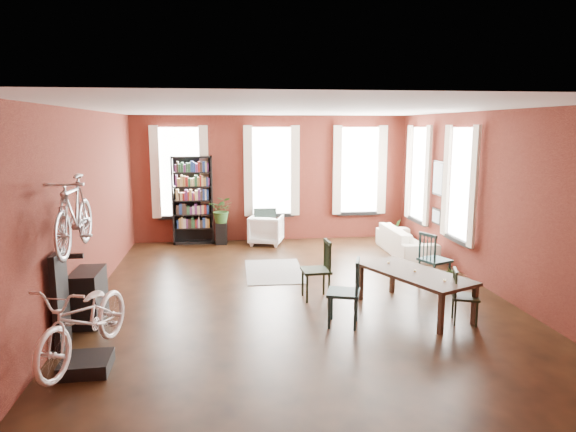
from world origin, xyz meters
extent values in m
plane|color=black|center=(0.00, 0.00, 0.00)|extent=(9.00, 9.00, 0.00)
cube|color=silver|center=(0.00, 0.00, 3.20)|extent=(7.00, 9.00, 0.04)
cube|color=#4E1913|center=(0.00, 4.50, 1.60)|extent=(7.00, 0.04, 3.20)
cube|color=#4E1913|center=(0.00, -4.50, 1.60)|extent=(7.00, 0.04, 3.20)
cube|color=#4E1913|center=(-3.50, 0.00, 1.60)|extent=(0.04, 9.00, 3.20)
cube|color=#4E1913|center=(3.50, 0.00, 1.60)|extent=(0.04, 9.00, 3.20)
cube|color=white|center=(-2.30, 4.47, 1.80)|extent=(1.00, 0.04, 2.20)
cube|color=beige|center=(-2.30, 4.40, 1.80)|extent=(1.40, 0.06, 2.30)
cube|color=white|center=(0.00, 4.47, 1.80)|extent=(1.00, 0.04, 2.20)
cube|color=beige|center=(0.00, 4.40, 1.80)|extent=(1.40, 0.06, 2.30)
cube|color=white|center=(2.30, 4.47, 1.80)|extent=(1.00, 0.04, 2.20)
cube|color=beige|center=(2.30, 4.40, 1.80)|extent=(1.40, 0.06, 2.30)
cube|color=white|center=(3.47, 1.00, 1.80)|extent=(0.04, 1.00, 2.20)
cube|color=beige|center=(3.40, 1.00, 1.80)|extent=(0.06, 1.40, 2.30)
cube|color=white|center=(3.47, 3.20, 1.80)|extent=(0.04, 1.00, 2.20)
cube|color=beige|center=(3.40, 3.20, 1.80)|extent=(0.06, 1.40, 2.30)
cube|color=black|center=(3.46, 2.10, 1.80)|extent=(0.04, 0.55, 0.75)
cube|color=black|center=(3.46, 2.10, 0.95)|extent=(0.04, 0.45, 0.35)
cube|color=#47372A|center=(1.75, -1.07, 0.32)|extent=(1.57, 2.08, 0.64)
cube|color=#1C3D3E|center=(0.49, -1.50, 0.50)|extent=(0.59, 0.59, 1.01)
cube|color=black|center=(0.30, -0.28, 0.50)|extent=(0.49, 0.49, 1.01)
cube|color=#1F2E1B|center=(2.32, -1.64, 0.41)|extent=(0.48, 0.48, 0.82)
cube|color=#1B3A3D|center=(2.59, 0.11, 0.51)|extent=(0.61, 0.61, 1.01)
cube|color=black|center=(-2.00, 4.30, 1.10)|extent=(1.00, 0.32, 2.20)
imported|color=white|center=(-0.19, 3.97, 0.40)|extent=(0.96, 0.93, 0.81)
imported|color=beige|center=(2.95, 2.60, 0.41)|extent=(0.61, 2.08, 0.81)
cube|color=black|center=(-0.24, 1.47, 0.01)|extent=(1.18, 1.86, 0.01)
cube|color=black|center=(-2.92, -2.54, 0.08)|extent=(0.58, 0.58, 0.17)
cube|color=black|center=(-3.40, -1.80, 0.65)|extent=(0.16, 0.60, 1.30)
cube|color=black|center=(-3.28, -0.90, 0.40)|extent=(0.40, 0.80, 0.80)
cube|color=black|center=(-1.30, 4.12, 0.27)|extent=(0.29, 0.29, 0.54)
imported|color=#306026|center=(3.11, 3.82, 0.13)|extent=(0.49, 0.66, 0.26)
imported|color=#386327|center=(2.79, -0.12, 0.07)|extent=(0.41, 0.46, 0.15)
imported|color=silver|center=(-2.90, -2.55, 1.11)|extent=(0.91, 1.14, 1.88)
imported|color=#A5A8AD|center=(-3.15, -1.80, 2.13)|extent=(0.47, 1.00, 1.66)
imported|color=#316127|center=(-1.28, 4.13, 0.80)|extent=(0.75, 0.80, 0.52)
camera|label=1|loc=(-1.24, -8.59, 2.91)|focal=32.00mm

